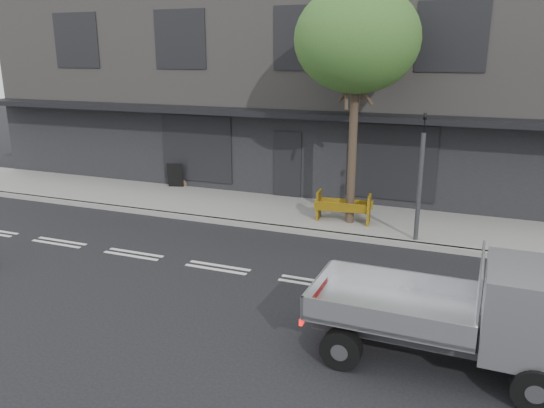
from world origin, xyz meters
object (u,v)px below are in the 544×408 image
(traffic_light_pole, at_px, (420,185))
(flatbed_ute, at_px, (507,312))
(sandwich_board, at_px, (175,175))
(street_tree, at_px, (357,40))
(construction_barrier, at_px, (341,209))

(traffic_light_pole, bearing_deg, flatbed_ute, -70.68)
(flatbed_ute, height_order, sandwich_board, flatbed_ute)
(street_tree, height_order, sandwich_board, street_tree)
(construction_barrier, bearing_deg, street_tree, 50.21)
(flatbed_ute, bearing_deg, sandwich_board, 143.86)
(construction_barrier, height_order, sandwich_board, same)
(street_tree, xyz_separation_m, flatbed_ute, (3.98, -6.49, -4.17))
(sandwich_board, bearing_deg, street_tree, -31.21)
(sandwich_board, bearing_deg, construction_barrier, -33.44)
(traffic_light_pole, height_order, flatbed_ute, traffic_light_pole)
(street_tree, xyz_separation_m, construction_barrier, (-0.20, -0.24, -4.68))
(street_tree, bearing_deg, construction_barrier, -129.79)
(traffic_light_pole, distance_m, flatbed_ute, 6.00)
(traffic_light_pole, bearing_deg, construction_barrier, 164.36)
(street_tree, distance_m, flatbed_ute, 8.68)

